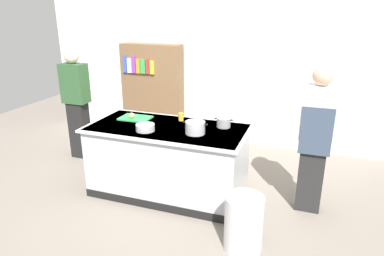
% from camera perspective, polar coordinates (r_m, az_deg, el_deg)
% --- Properties ---
extents(ground_plane, '(10.00, 10.00, 0.00)m').
position_cam_1_polar(ground_plane, '(4.62, -3.82, -10.43)').
color(ground_plane, slate).
extents(back_wall, '(6.40, 0.12, 3.00)m').
position_cam_1_polar(back_wall, '(6.05, 3.92, 11.76)').
color(back_wall, white).
rests_on(back_wall, ground_plane).
extents(counter_island, '(1.98, 0.98, 0.90)m').
position_cam_1_polar(counter_island, '(4.41, -3.95, -5.17)').
color(counter_island, '#B7BABF').
rests_on(counter_island, ground_plane).
extents(cutting_board, '(0.40, 0.28, 0.02)m').
position_cam_1_polar(cutting_board, '(4.61, -9.34, 1.63)').
color(cutting_board, green).
rests_on(cutting_board, counter_island).
extents(onion, '(0.07, 0.07, 0.07)m').
position_cam_1_polar(onion, '(4.57, -9.94, 2.05)').
color(onion, tan).
rests_on(onion, cutting_board).
extents(stock_pot, '(0.30, 0.23, 0.15)m').
position_cam_1_polar(stock_pot, '(4.00, 0.53, 0.08)').
color(stock_pot, '#B7BABF').
rests_on(stock_pot, counter_island).
extents(sauce_pan, '(0.24, 0.17, 0.12)m').
position_cam_1_polar(sauce_pan, '(4.24, 5.25, 0.92)').
color(sauce_pan, '#99999E').
rests_on(sauce_pan, counter_island).
extents(mixing_bowl, '(0.22, 0.22, 0.08)m').
position_cam_1_polar(mixing_bowl, '(4.14, -7.73, 0.08)').
color(mixing_bowl, '#B7BABF').
rests_on(mixing_bowl, counter_island).
extents(juice_cup, '(0.07, 0.07, 0.10)m').
position_cam_1_polar(juice_cup, '(4.47, -1.82, 1.84)').
color(juice_cup, yellow).
rests_on(juice_cup, counter_island).
extents(trash_bin, '(0.38, 0.38, 0.57)m').
position_cam_1_polar(trash_bin, '(3.55, 8.53, -15.27)').
color(trash_bin, silver).
rests_on(trash_bin, ground_plane).
extents(person_chef, '(0.38, 0.25, 1.72)m').
position_cam_1_polar(person_chef, '(4.11, 19.69, -1.45)').
color(person_chef, '#262626').
rests_on(person_chef, ground_plane).
extents(person_guest, '(0.38, 0.24, 1.72)m').
position_cam_1_polar(person_guest, '(5.64, -18.53, 4.14)').
color(person_guest, black).
rests_on(person_guest, ground_plane).
extents(bookshelf, '(1.10, 0.31, 1.70)m').
position_cam_1_polar(bookshelf, '(6.27, -6.52, 5.93)').
color(bookshelf, brown).
rests_on(bookshelf, ground_plane).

